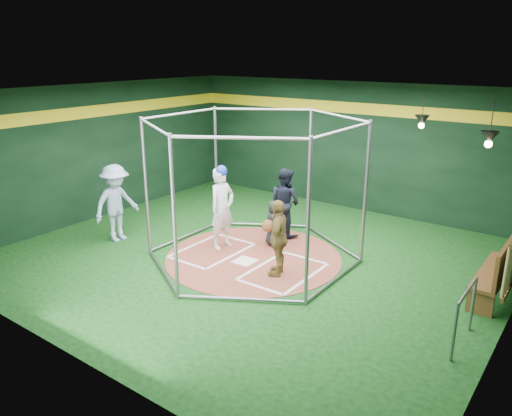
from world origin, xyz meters
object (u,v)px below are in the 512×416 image
Objects in this scene: umpire at (285,202)px; dugout_bench at (500,267)px; visitor_leopard at (279,238)px; batter_figure at (222,207)px.

dugout_bench is (4.84, -0.36, -0.26)m from umpire.
visitor_leopard is 0.94× the size of umpire.
batter_figure is at bearing -168.62° from dugout_bench.
umpire is (-1.10, 1.93, 0.05)m from visitor_leopard.
batter_figure is 0.98× the size of dugout_bench.
batter_figure is 1.88m from visitor_leopard.
dugout_bench is at bearing 11.38° from batter_figure.
batter_figure reaches higher than visitor_leopard.
batter_figure reaches higher than umpire.
visitor_leopard is at bearing 129.00° from umpire.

